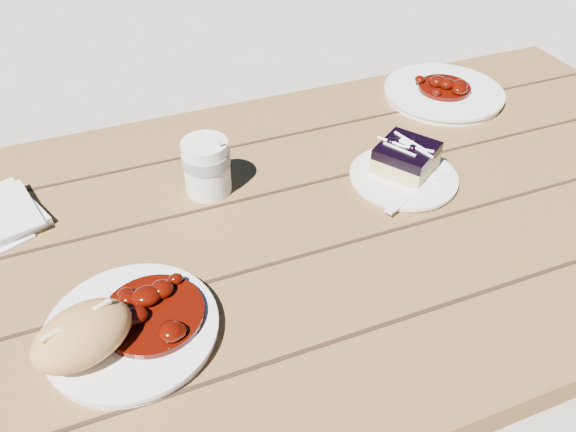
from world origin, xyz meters
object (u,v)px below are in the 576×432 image
object	(u,v)px
main_plate	(132,330)
bread_roll	(83,335)
coffee_cup	(207,167)
blueberry_cake	(406,157)
picnic_table	(195,317)
dessert_plate	(403,178)
second_plate	(443,93)

from	to	relation	value
main_plate	bread_roll	xyz separation A→B (m)	(-0.05, -0.02, 0.04)
bread_roll	coffee_cup	xyz separation A→B (m)	(0.23, 0.28, -0.00)
main_plate	blueberry_cake	bearing A→B (deg)	19.37
picnic_table	main_plate	distance (m)	0.24
blueberry_cake	dessert_plate	bearing A→B (deg)	-157.82
picnic_table	dessert_plate	xyz separation A→B (m)	(0.40, 0.03, 0.17)
bread_roll	dessert_plate	world-z (taller)	bread_roll
coffee_cup	dessert_plate	bearing A→B (deg)	-16.75
picnic_table	coffee_cup	size ratio (longest dim) A/B	20.71
picnic_table	dessert_plate	distance (m)	0.44
bread_roll	picnic_table	bearing A→B (deg)	45.03
picnic_table	blueberry_cake	size ratio (longest dim) A/B	15.55
dessert_plate	blueberry_cake	bearing A→B (deg)	56.31
main_plate	coffee_cup	bearing A→B (deg)	56.30
dessert_plate	blueberry_cake	distance (m)	0.04
coffee_cup	second_plate	xyz separation A→B (m)	(0.56, 0.13, -0.04)
picnic_table	dessert_plate	world-z (taller)	dessert_plate
bread_roll	main_plate	bearing A→B (deg)	19.98
dessert_plate	second_plate	world-z (taller)	second_plate
bread_roll	blueberry_cake	world-z (taller)	bread_roll
second_plate	coffee_cup	bearing A→B (deg)	-166.53
picnic_table	second_plate	xyz separation A→B (m)	(0.63, 0.26, 0.17)
coffee_cup	second_plate	size ratio (longest dim) A/B	0.39
bread_roll	blueberry_cake	bearing A→B (deg)	19.43
picnic_table	blueberry_cake	world-z (taller)	blueberry_cake
picnic_table	second_plate	bearing A→B (deg)	22.45
picnic_table	coffee_cup	distance (m)	0.26
dessert_plate	second_plate	distance (m)	0.33
picnic_table	bread_roll	size ratio (longest dim) A/B	15.93
dessert_plate	second_plate	size ratio (longest dim) A/B	0.73
main_plate	blueberry_cake	world-z (taller)	blueberry_cake
coffee_cup	blueberry_cake	bearing A→B (deg)	-13.88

